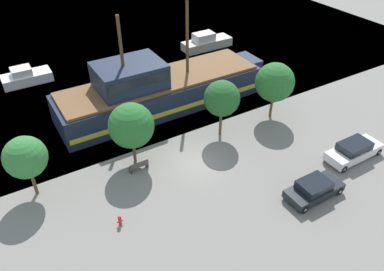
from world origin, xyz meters
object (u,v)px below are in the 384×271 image
(moored_boat_outer, at_px, (206,42))
(parked_car_curb_mid, at_px, (314,189))
(parked_car_curb_front, at_px, (354,150))
(fire_hydrant, at_px, (120,220))
(bench_promenade_east, at_px, (139,166))
(moored_boat_dockside, at_px, (26,77))
(pirate_ship, at_px, (158,90))

(moored_boat_outer, xyz_separation_m, parked_car_curb_mid, (-7.75, -26.17, -0.08))
(parked_car_curb_front, xyz_separation_m, fire_hydrant, (-18.63, 3.09, -0.34))
(parked_car_curb_mid, xyz_separation_m, bench_promenade_east, (-9.44, 8.87, -0.26))
(bench_promenade_east, bearing_deg, moored_boat_dockside, 102.99)
(moored_boat_outer, distance_m, bench_promenade_east, 24.39)
(parked_car_curb_mid, relative_size, fire_hydrant, 5.59)
(pirate_ship, xyz_separation_m, parked_car_curb_front, (9.85, -14.97, -1.14))
(moored_boat_dockside, distance_m, moored_boat_outer, 21.74)
(moored_boat_outer, xyz_separation_m, bench_promenade_east, (-17.19, -17.30, -0.34))
(parked_car_curb_mid, bearing_deg, bench_promenade_east, 136.78)
(moored_boat_dockside, relative_size, parked_car_curb_front, 1.02)
(parked_car_curb_front, relative_size, fire_hydrant, 6.44)
(pirate_ship, xyz_separation_m, moored_boat_outer, (11.70, 9.73, -1.12))
(moored_boat_outer, height_order, bench_promenade_east, moored_boat_outer)
(parked_car_curb_front, bearing_deg, moored_boat_dockside, 126.53)
(pirate_ship, xyz_separation_m, bench_promenade_east, (-5.49, -7.57, -1.46))
(parked_car_curb_mid, bearing_deg, moored_boat_outer, 73.51)
(moored_boat_outer, relative_size, bench_promenade_east, 4.31)
(parked_car_curb_front, height_order, fire_hydrant, parked_car_curb_front)
(moored_boat_dockside, height_order, parked_car_curb_front, moored_boat_dockside)
(pirate_ship, xyz_separation_m, fire_hydrant, (-8.79, -11.88, -1.47))
(parked_car_curb_front, bearing_deg, parked_car_curb_mid, -165.91)
(moored_boat_outer, relative_size, fire_hydrant, 8.47)
(moored_boat_outer, height_order, fire_hydrant, moored_boat_outer)
(fire_hydrant, height_order, bench_promenade_east, bench_promenade_east)
(bench_promenade_east, bearing_deg, parked_car_curb_front, -25.75)
(pirate_ship, height_order, bench_promenade_east, pirate_ship)
(moored_boat_outer, height_order, parked_car_curb_mid, moored_boat_outer)
(pirate_ship, relative_size, parked_car_curb_mid, 4.92)
(parked_car_curb_mid, distance_m, fire_hydrant, 13.54)
(pirate_ship, xyz_separation_m, parked_car_curb_mid, (3.96, -16.45, -1.20))
(parked_car_curb_front, height_order, parked_car_curb_mid, parked_car_curb_front)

